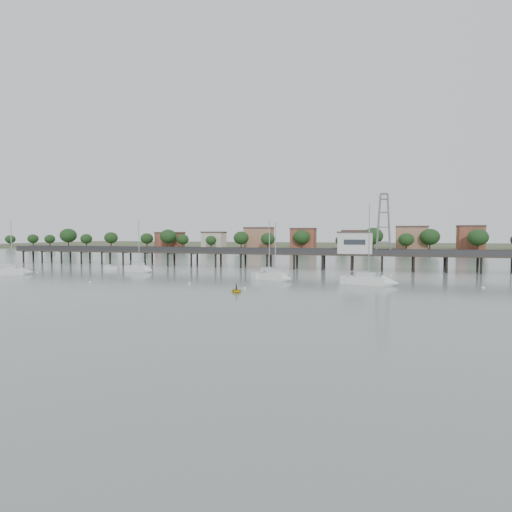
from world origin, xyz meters
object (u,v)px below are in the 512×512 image
at_px(lattice_tower, 384,224).
at_px(white_tender, 111,268).
at_px(sailboat_c, 272,275).
at_px(sailboat_a, 16,272).
at_px(sailboat_b, 142,269).
at_px(sailboat_f, 278,277).
at_px(pier, 256,253).
at_px(sailboat_d, 375,281).
at_px(yellow_dinghy, 236,292).

distance_m(lattice_tower, white_tender, 66.20).
distance_m(lattice_tower, sailboat_c, 33.26).
bearing_deg(sailboat_a, sailboat_b, -6.74).
xyz_separation_m(sailboat_a, white_tender, (12.23, 16.37, -0.23)).
bearing_deg(sailboat_f, pier, 138.91).
bearing_deg(sailboat_c, sailboat_d, -66.02).
height_order(sailboat_c, sailboat_f, sailboat_c).
distance_m(lattice_tower, sailboat_a, 82.95).
height_order(pier, sailboat_a, sailboat_a).
bearing_deg(lattice_tower, pier, -180.00).
xyz_separation_m(pier, sailboat_a, (-43.94, -32.87, -3.15)).
xyz_separation_m(sailboat_c, yellow_dinghy, (0.13, -21.93, -0.65)).
relative_size(pier, sailboat_b, 12.19).
height_order(lattice_tower, sailboat_b, lattice_tower).
bearing_deg(sailboat_f, lattice_tower, 80.41).
relative_size(lattice_tower, white_tender, 4.27).
xyz_separation_m(sailboat_d, yellow_dinghy, (-19.68, -15.59, -0.63)).
distance_m(sailboat_f, yellow_dinghy, 17.68).
distance_m(sailboat_c, sailboat_d, 20.80).
xyz_separation_m(sailboat_b, sailboat_f, (34.18, -8.34, 0.01)).
bearing_deg(pier, sailboat_d, -44.64).
relative_size(sailboat_c, yellow_dinghy, 3.92).
xyz_separation_m(sailboat_c, sailboat_d, (19.81, -6.34, -0.01)).
bearing_deg(lattice_tower, sailboat_b, -159.81).
height_order(lattice_tower, sailboat_a, lattice_tower).
distance_m(pier, sailboat_a, 54.97).
bearing_deg(sailboat_b, lattice_tower, 35.50).
height_order(lattice_tower, sailboat_f, lattice_tower).
bearing_deg(white_tender, sailboat_b, -23.13).
bearing_deg(sailboat_b, sailboat_f, 1.59).
bearing_deg(sailboat_a, sailboat_d, -35.19).
height_order(lattice_tower, sailboat_c, lattice_tower).
bearing_deg(sailboat_c, yellow_dinghy, -137.94).
xyz_separation_m(white_tender, yellow_dinghy, (42.21, -28.89, -0.42)).
distance_m(sailboat_a, yellow_dinghy, 55.86).
xyz_separation_m(sailboat_a, yellow_dinghy, (54.43, -12.53, -0.65)).
height_order(sailboat_b, yellow_dinghy, sailboat_b).
height_order(sailboat_a, sailboat_f, sailboat_a).
bearing_deg(sailboat_d, sailboat_c, 173.33).
xyz_separation_m(sailboat_d, white_tender, (-61.89, 13.30, -0.22)).
bearing_deg(sailboat_f, sailboat_b, -169.19).
height_order(white_tender, yellow_dinghy, yellow_dinghy).
height_order(lattice_tower, yellow_dinghy, lattice_tower).
bearing_deg(sailboat_c, sailboat_b, 124.67).
relative_size(sailboat_b, sailboat_f, 1.08).
height_order(sailboat_b, sailboat_f, sailboat_b).
distance_m(pier, sailboat_f, 30.74).
height_order(sailboat_b, white_tender, sailboat_b).
bearing_deg(yellow_dinghy, pier, 77.29).
bearing_deg(pier, sailboat_f, -65.61).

